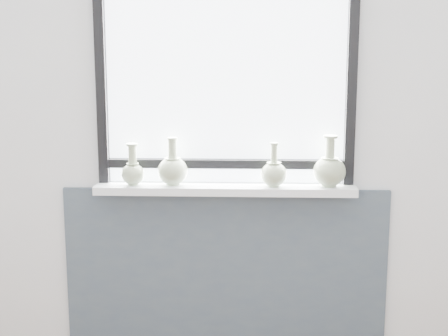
{
  "coord_description": "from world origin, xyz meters",
  "views": [
    {
      "loc": [
        0.12,
        -1.68,
        1.68
      ],
      "look_at": [
        0.0,
        1.55,
        1.02
      ],
      "focal_mm": 55.0,
      "sensor_mm": 36.0,
      "label": 1
    }
  ],
  "objects_px": {
    "windowsill": "(225,189)",
    "vase_b": "(173,169)",
    "vase_a": "(133,171)",
    "vase_d": "(329,169)",
    "vase_c": "(274,173)"
  },
  "relations": [
    {
      "from": "windowsill",
      "to": "vase_d",
      "type": "distance_m",
      "value": 0.53
    },
    {
      "from": "vase_a",
      "to": "vase_d",
      "type": "height_order",
      "value": "vase_d"
    },
    {
      "from": "windowsill",
      "to": "vase_d",
      "type": "relative_size",
      "value": 5.11
    },
    {
      "from": "vase_a",
      "to": "vase_b",
      "type": "distance_m",
      "value": 0.2
    },
    {
      "from": "vase_d",
      "to": "vase_c",
      "type": "bearing_deg",
      "value": -177.53
    },
    {
      "from": "windowsill",
      "to": "vase_a",
      "type": "xyz_separation_m",
      "value": [
        -0.47,
        -0.01,
        0.09
      ]
    },
    {
      "from": "windowsill",
      "to": "vase_b",
      "type": "distance_m",
      "value": 0.28
    },
    {
      "from": "vase_a",
      "to": "windowsill",
      "type": "bearing_deg",
      "value": 1.46
    },
    {
      "from": "vase_a",
      "to": "vase_b",
      "type": "relative_size",
      "value": 0.87
    },
    {
      "from": "vase_d",
      "to": "vase_b",
      "type": "bearing_deg",
      "value": 179.61
    },
    {
      "from": "windowsill",
      "to": "vase_a",
      "type": "relative_size",
      "value": 6.23
    },
    {
      "from": "vase_b",
      "to": "vase_c",
      "type": "distance_m",
      "value": 0.51
    },
    {
      "from": "vase_d",
      "to": "windowsill",
      "type": "bearing_deg",
      "value": 178.99
    },
    {
      "from": "vase_b",
      "to": "vase_a",
      "type": "bearing_deg",
      "value": -177.72
    },
    {
      "from": "windowsill",
      "to": "vase_b",
      "type": "height_order",
      "value": "vase_b"
    }
  ]
}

